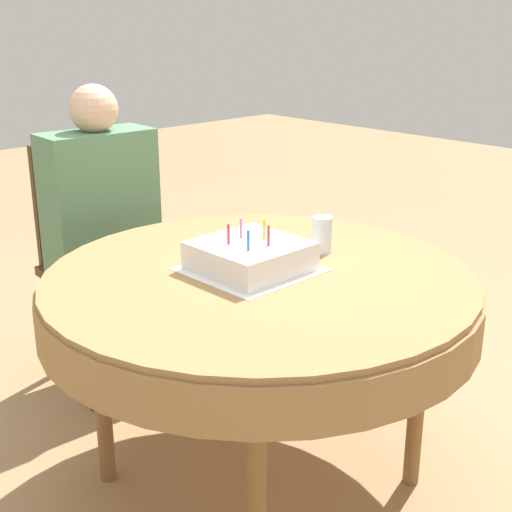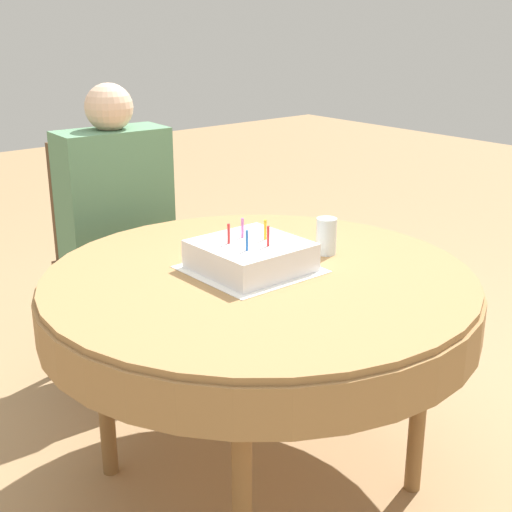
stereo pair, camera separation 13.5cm
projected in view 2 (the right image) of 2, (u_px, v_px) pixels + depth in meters
The scene contains 7 objects.
ground_plane at pixel (259, 480), 2.28m from camera, with size 12.00×12.00×0.00m, color #A37F56.
dining_table at pixel (259, 299), 2.08m from camera, with size 1.26×1.26×0.71m.
chair at pixel (111, 251), 2.84m from camera, with size 0.43×0.43×0.95m.
person at pixel (118, 209), 2.71m from camera, with size 0.42×0.31×1.17m.
napkin at pixel (250, 269), 2.07m from camera, with size 0.34×0.34×0.00m.
birthday_cake at pixel (250, 256), 2.06m from camera, with size 0.29×0.29×0.14m.
drinking_glass at pixel (326, 236), 2.20m from camera, with size 0.06×0.06×0.11m.
Camera 2 is at (-1.24, -1.47, 1.42)m, focal length 50.00 mm.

